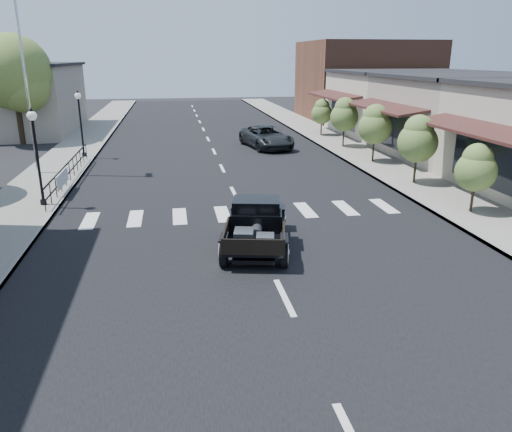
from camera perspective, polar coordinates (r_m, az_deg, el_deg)
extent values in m
plane|color=black|center=(15.09, 0.77, -4.23)|extent=(120.00, 120.00, 0.00)
cube|color=black|center=(29.42, -4.48, 6.65)|extent=(14.00, 80.00, 0.02)
cube|color=gray|center=(29.90, -21.01, 5.84)|extent=(3.00, 80.00, 0.15)
cube|color=gray|center=(31.30, 11.33, 7.16)|extent=(3.00, 80.00, 0.15)
cube|color=#A29887|center=(43.70, -26.71, 11.79)|extent=(10.00, 12.00, 5.00)
cube|color=#A89E8D|center=(32.17, 23.93, 10.20)|extent=(10.00, 9.00, 4.50)
cube|color=beige|center=(39.97, 16.89, 12.14)|extent=(10.00, 9.00, 4.50)
cube|color=brown|center=(49.23, 12.36, 14.87)|extent=(11.00, 10.00, 7.00)
cylinder|color=silver|center=(26.62, -25.13, 16.16)|extent=(0.12, 0.12, 10.99)
imported|color=black|center=(32.52, 1.20, 8.99)|extent=(3.20, 5.34, 1.39)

